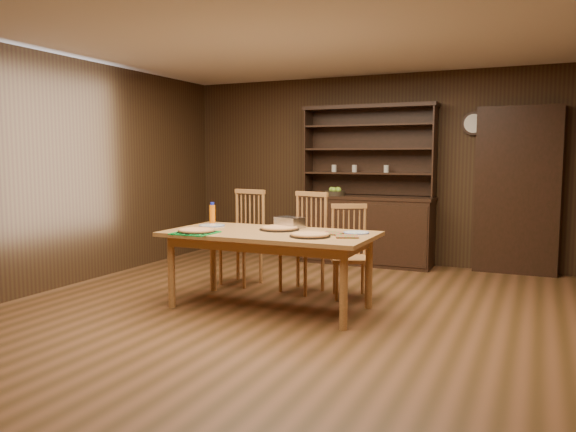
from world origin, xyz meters
The scene contains 20 objects.
floor centered at (0.00, 0.00, 0.00)m, with size 6.00×6.00×0.00m, color brown.
room_shell centered at (0.00, 0.00, 1.58)m, with size 6.00×6.00×6.00m.
china_hutch centered at (0.00, 2.75, 0.60)m, with size 1.84×0.52×2.17m.
doorway centered at (1.90, 2.90, 1.05)m, with size 1.00×0.18×2.10m, color black.
wall_clock centered at (1.35, 2.96, 1.90)m, with size 0.30×0.05×0.30m.
dining_table centered at (-0.20, 0.15, 0.68)m, with size 2.01×1.01×0.75m.
chair_left centered at (-0.96, 1.03, 0.58)m, with size 0.51×0.49×1.09m.
chair_center centered at (-0.16, 0.98, 0.58)m, with size 0.54×0.52×1.09m.
chair_right centered at (0.35, 0.93, 0.51)m, with size 0.52×0.51×0.97m.
pizza_left centered at (-0.82, -0.18, 0.77)m, with size 0.37×0.37×0.04m.
pizza_right centered at (0.28, 0.00, 0.77)m, with size 0.38×0.38×0.04m.
pizza_center centered at (-0.18, 0.32, 0.77)m, with size 0.40×0.40×0.04m.
cooling_rack centered at (-0.80, -0.24, 0.76)m, with size 0.36×0.36×0.02m, color #0C9E34, non-canonical shape.
plate_left centered at (-0.94, 0.29, 0.76)m, with size 0.27×0.27×0.02m.
plate_right centered at (0.60, 0.38, 0.76)m, with size 0.25×0.25×0.02m.
foil_dish centered at (-0.16, 0.54, 0.80)m, with size 0.27×0.19×0.11m, color silver.
juice_bottle centered at (-1.08, 0.52, 0.86)m, with size 0.06×0.06×0.23m.
pot_holder_a centered at (0.60, 0.11, 0.76)m, with size 0.20×0.20×0.02m, color #AD1321.
pot_holder_b centered at (0.40, 0.25, 0.76)m, with size 0.19×0.19×0.01m, color #AD1321.
fruit_bowl centered at (-0.43, 2.69, 0.98)m, with size 0.29×0.29×0.12m.
Camera 1 is at (2.17, -4.68, 1.47)m, focal length 35.00 mm.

